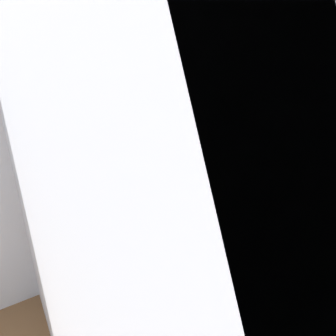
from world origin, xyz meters
The scene contains 13 objects.
ground_plane centered at (0.00, 0.00, 0.00)m, with size 6.00×6.00×0.00m, color brown.
wall_back centered at (0.00, 0.35, 1.30)m, with size 6.00×0.06×2.60m.
wall_left centered at (-0.89, 0.00, 1.30)m, with size 0.05×6.00×2.60m, color silver.
desk centered at (0.39, -0.02, 0.41)m, with size 1.52×0.61×0.75m.
book_stack_tall centered at (-0.06, 0.07, 0.85)m, with size 0.25×0.19×0.19m.
book_stack_keyboard_riser centered at (-0.09, -0.12, 0.79)m, with size 0.24×0.19×0.08m.
book_stack_side centered at (0.49, 0.04, 0.83)m, with size 0.24×0.20×0.16m.
laptop centered at (-0.06, 0.14, 0.99)m, with size 0.36×0.33×0.22m.
keyboard centered at (-0.09, -0.12, 0.84)m, with size 0.42×0.14×0.02m, color black.
computer_mouse centered at (0.38, -0.09, 0.77)m, with size 0.06×0.10×0.04m, color #A5A8AD.
mug centered at (-0.56, 0.06, 0.80)m, with size 0.11×0.07×0.09m.
water_bottle centered at (0.59, -0.17, 0.86)m, with size 0.06×0.06×0.22m, color black.
wastebasket centered at (-0.61, -0.39, 0.15)m, with size 0.26×0.26×0.31m, color silver.
Camera 1 is at (-0.98, -1.56, 1.65)m, focal length 30.44 mm.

